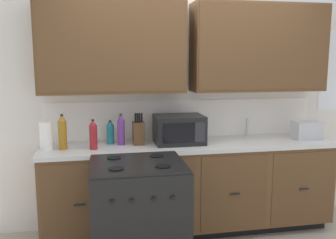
{
  "coord_description": "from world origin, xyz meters",
  "views": [
    {
      "loc": [
        -0.89,
        -3.17,
        1.75
      ],
      "look_at": [
        -0.23,
        0.27,
        1.18
      ],
      "focal_mm": 39.18,
      "sensor_mm": 36.0,
      "label": 1
    }
  ],
  "objects_px": {
    "toaster": "(307,130)",
    "bottle_amber": "(62,132)",
    "stove_range": "(138,218)",
    "microwave": "(179,129)",
    "bottle_violet": "(121,130)",
    "bottle_teal": "(110,132)",
    "knife_block": "(139,133)",
    "paper_towel_roll": "(46,136)",
    "bottle_red": "(93,135)"
  },
  "relations": [
    {
      "from": "microwave",
      "to": "knife_block",
      "type": "xyz_separation_m",
      "value": [
        -0.4,
        0.03,
        -0.02
      ]
    },
    {
      "from": "toaster",
      "to": "bottle_amber",
      "type": "height_order",
      "value": "bottle_amber"
    },
    {
      "from": "bottle_amber",
      "to": "bottle_teal",
      "type": "distance_m",
      "value": 0.47
    },
    {
      "from": "bottle_amber",
      "to": "stove_range",
      "type": "bearing_deg",
      "value": -43.65
    },
    {
      "from": "stove_range",
      "to": "toaster",
      "type": "bearing_deg",
      "value": 17.57
    },
    {
      "from": "toaster",
      "to": "bottle_amber",
      "type": "xyz_separation_m",
      "value": [
        -2.47,
        0.02,
        0.06
      ]
    },
    {
      "from": "microwave",
      "to": "bottle_red",
      "type": "distance_m",
      "value": 0.84
    },
    {
      "from": "paper_towel_roll",
      "to": "bottle_teal",
      "type": "distance_m",
      "value": 0.6
    },
    {
      "from": "knife_block",
      "to": "bottle_amber",
      "type": "distance_m",
      "value": 0.72
    },
    {
      "from": "bottle_violet",
      "to": "bottle_red",
      "type": "distance_m",
      "value": 0.3
    },
    {
      "from": "bottle_amber",
      "to": "bottle_violet",
      "type": "bearing_deg",
      "value": 8.84
    },
    {
      "from": "microwave",
      "to": "bottle_red",
      "type": "height_order",
      "value": "same"
    },
    {
      "from": "paper_towel_roll",
      "to": "bottle_violet",
      "type": "height_order",
      "value": "bottle_violet"
    },
    {
      "from": "stove_range",
      "to": "bottle_violet",
      "type": "distance_m",
      "value": 0.92
    },
    {
      "from": "toaster",
      "to": "bottle_violet",
      "type": "height_order",
      "value": "bottle_violet"
    },
    {
      "from": "bottle_red",
      "to": "bottle_teal",
      "type": "relative_size",
      "value": 1.2
    },
    {
      "from": "stove_range",
      "to": "paper_towel_roll",
      "type": "distance_m",
      "value": 1.15
    },
    {
      "from": "microwave",
      "to": "knife_block",
      "type": "height_order",
      "value": "knife_block"
    },
    {
      "from": "toaster",
      "to": "paper_towel_roll",
      "type": "bearing_deg",
      "value": 179.56
    },
    {
      "from": "bottle_violet",
      "to": "bottle_teal",
      "type": "xyz_separation_m",
      "value": [
        -0.1,
        0.06,
        -0.03
      ]
    },
    {
      "from": "knife_block",
      "to": "bottle_teal",
      "type": "distance_m",
      "value": 0.28
    },
    {
      "from": "toaster",
      "to": "bottle_violet",
      "type": "bearing_deg",
      "value": 176.96
    },
    {
      "from": "toaster",
      "to": "bottle_teal",
      "type": "xyz_separation_m",
      "value": [
        -2.03,
        0.17,
        0.02
      ]
    },
    {
      "from": "toaster",
      "to": "knife_block",
      "type": "bearing_deg",
      "value": 176.85
    },
    {
      "from": "bottle_teal",
      "to": "bottle_violet",
      "type": "bearing_deg",
      "value": -32.46
    },
    {
      "from": "bottle_violet",
      "to": "bottle_red",
      "type": "bearing_deg",
      "value": -153.27
    },
    {
      "from": "bottle_red",
      "to": "bottle_amber",
      "type": "bearing_deg",
      "value": 170.16
    },
    {
      "from": "microwave",
      "to": "bottle_violet",
      "type": "distance_m",
      "value": 0.57
    },
    {
      "from": "stove_range",
      "to": "knife_block",
      "type": "height_order",
      "value": "knife_block"
    },
    {
      "from": "stove_range",
      "to": "knife_block",
      "type": "bearing_deg",
      "value": 82.91
    },
    {
      "from": "knife_block",
      "to": "toaster",
      "type": "bearing_deg",
      "value": -3.15
    },
    {
      "from": "stove_range",
      "to": "bottle_amber",
      "type": "height_order",
      "value": "bottle_amber"
    },
    {
      "from": "knife_block",
      "to": "bottle_teal",
      "type": "height_order",
      "value": "knife_block"
    },
    {
      "from": "bottle_amber",
      "to": "paper_towel_roll",
      "type": "bearing_deg",
      "value": 179.21
    },
    {
      "from": "bottle_teal",
      "to": "microwave",
      "type": "bearing_deg",
      "value": -8.72
    },
    {
      "from": "bottle_teal",
      "to": "bottle_amber",
      "type": "bearing_deg",
      "value": -161.35
    },
    {
      "from": "stove_range",
      "to": "microwave",
      "type": "relative_size",
      "value": 1.98
    },
    {
      "from": "paper_towel_roll",
      "to": "bottle_amber",
      "type": "relative_size",
      "value": 0.79
    },
    {
      "from": "paper_towel_roll",
      "to": "bottle_amber",
      "type": "distance_m",
      "value": 0.15
    },
    {
      "from": "knife_block",
      "to": "bottle_amber",
      "type": "bearing_deg",
      "value": -173.72
    },
    {
      "from": "stove_range",
      "to": "bottle_amber",
      "type": "xyz_separation_m",
      "value": [
        -0.63,
        0.6,
        0.62
      ]
    },
    {
      "from": "stove_range",
      "to": "bottle_amber",
      "type": "bearing_deg",
      "value": 136.35
    },
    {
      "from": "microwave",
      "to": "paper_towel_roll",
      "type": "height_order",
      "value": "microwave"
    },
    {
      "from": "knife_block",
      "to": "paper_towel_roll",
      "type": "distance_m",
      "value": 0.86
    },
    {
      "from": "stove_range",
      "to": "bottle_violet",
      "type": "bearing_deg",
      "value": 97.2
    },
    {
      "from": "microwave",
      "to": "paper_towel_roll",
      "type": "distance_m",
      "value": 1.26
    },
    {
      "from": "bottle_amber",
      "to": "bottle_teal",
      "type": "height_order",
      "value": "bottle_amber"
    },
    {
      "from": "paper_towel_roll",
      "to": "bottle_red",
      "type": "height_order",
      "value": "bottle_red"
    },
    {
      "from": "bottle_red",
      "to": "microwave",
      "type": "bearing_deg",
      "value": 6.44
    },
    {
      "from": "bottle_amber",
      "to": "bottle_teal",
      "type": "xyz_separation_m",
      "value": [
        0.44,
        0.15,
        -0.05
      ]
    }
  ]
}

